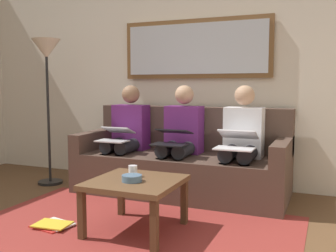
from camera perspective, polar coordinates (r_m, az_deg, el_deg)
The scene contains 15 objects.
wall_rear at distance 4.54m, azimuth 4.41°, elevation 8.01°, with size 6.00×0.12×2.60m, color beige.
area_rug at distance 3.14m, azimuth -6.19°, elevation -15.21°, with size 2.60×1.80×0.01m, color maroon.
couch at distance 4.16m, azimuth 2.22°, elevation -5.47°, with size 2.20×0.90×0.90m.
framed_mirror at distance 4.47m, azimuth 4.05°, elevation 11.26°, with size 1.73×0.05×0.66m.
coffee_table at distance 3.04m, azimuth -4.80°, elevation -8.90°, with size 0.67×0.67×0.41m.
cup at distance 3.13m, azimuth -5.19°, elevation -6.61°, with size 0.07×0.07×0.09m, color silver.
bowl at distance 2.97m, azimuth -5.34°, elevation -7.66°, with size 0.15×0.15×0.05m, color slate.
person_left at distance 3.87m, azimuth 10.79°, elevation -1.96°, with size 0.38×0.58×1.14m.
laptop_white at distance 3.65m, azimuth 10.06°, elevation -2.11°, with size 0.35×0.39×0.17m.
person_middle at distance 4.05m, azimuth 1.90°, elevation -1.52°, with size 0.38×0.58×1.14m.
laptop_black at distance 3.82m, azimuth 0.61°, elevation -1.64°, with size 0.34×0.36×0.15m.
person_right at distance 4.32m, azimuth -6.08°, elevation -1.09°, with size 0.38×0.58×1.14m.
laptop_silver at distance 4.11m, azimuth -7.71°, elevation -1.28°, with size 0.32×0.33×0.15m.
magazine_stack at distance 3.35m, azimuth -16.63°, elevation -13.75°, with size 0.34×0.28×0.03m.
standing_lamp at distance 4.64m, azimuth -17.41°, elevation 8.59°, with size 0.32×0.32×1.66m.
Camera 1 is at (-1.42, 1.71, 1.13)m, focal length 41.43 mm.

